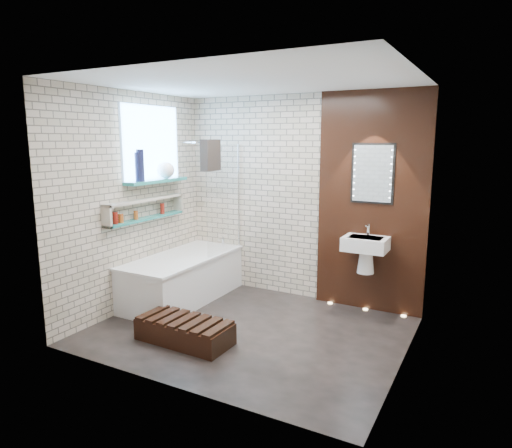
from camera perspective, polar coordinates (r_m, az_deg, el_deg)
The scene contains 15 objects.
ground at distance 5.06m, azimuth -0.83°, elevation -13.20°, with size 3.20×3.20×0.00m, color black.
room_shell at distance 4.69m, azimuth -0.87°, elevation 1.51°, with size 3.24×3.20×2.60m.
walnut_panel at distance 5.52m, azimuth 14.35°, elevation 2.55°, with size 1.30×0.06×2.60m, color black.
clerestory_window at distance 5.82m, azimuth -12.93°, elevation 8.96°, with size 0.18×1.00×0.94m.
display_niche at distance 5.71m, azimuth -13.66°, elevation 1.83°, with size 0.14×1.30×0.26m.
bathtub at distance 5.94m, azimuth -9.13°, elevation -6.66°, with size 0.79×1.74×0.70m.
bath_screen at distance 5.89m, azimuth -4.06°, elevation 3.15°, with size 0.01×0.78×1.40m, color white.
towel at distance 5.60m, azimuth -5.74°, elevation 8.59°, with size 0.11×0.29×0.38m, color black.
shower_head at distance 6.13m, azimuth -7.30°, elevation 10.13°, with size 0.18×0.18×0.02m, color silver.
washbasin at distance 5.43m, azimuth 13.60°, elevation -3.04°, with size 0.50×0.36×0.58m.
led_mirror at distance 5.45m, azimuth 14.43°, elevation 6.15°, with size 0.50×0.02×0.70m.
walnut_step at distance 4.81m, azimuth -8.96°, elevation -13.20°, with size 0.98×0.44×0.22m, color black.
niche_bottles at distance 5.56m, azimuth -15.09°, elevation 1.13°, with size 0.06×0.87×0.14m.
sill_vases at distance 5.77m, azimuth -12.45°, elevation 6.81°, with size 0.21×0.64×0.38m.
floor_uplights at distance 5.77m, azimuth 13.59°, elevation -10.36°, with size 0.96×0.06×0.01m.
Camera 1 is at (2.25, -4.04, 2.04)m, focal length 31.84 mm.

